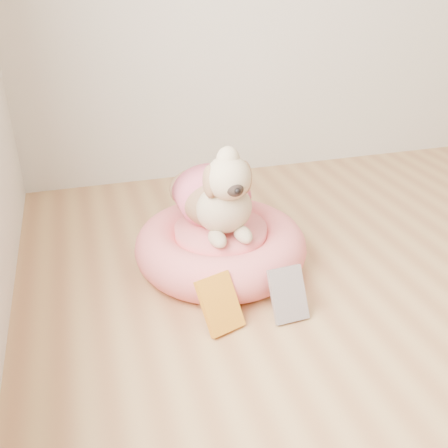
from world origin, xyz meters
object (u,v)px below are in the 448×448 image
object	(u,v)px
dog	(216,180)
book_white	(288,294)
book_yellow	(220,304)
pet_bed	(221,246)

from	to	relation	value
dog	book_white	bearing A→B (deg)	-73.66
dog	book_yellow	bearing A→B (deg)	-106.60
dog	book_yellow	world-z (taller)	dog
pet_bed	book_white	distance (m)	0.44
pet_bed	book_white	world-z (taller)	pet_bed
book_yellow	book_white	distance (m)	0.26
pet_bed	dog	xyz separation A→B (m)	(-0.01, 0.03, 0.30)
dog	book_yellow	distance (m)	0.53
pet_bed	dog	distance (m)	0.30
dog	book_white	world-z (taller)	dog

